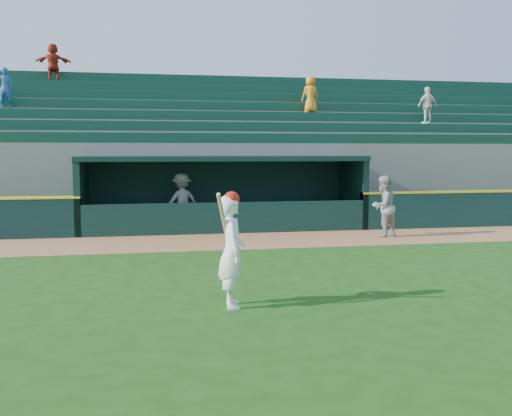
{
  "coord_description": "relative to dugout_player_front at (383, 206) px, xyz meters",
  "views": [
    {
      "loc": [
        -2.42,
        -11.39,
        2.62
      ],
      "look_at": [
        0.0,
        1.6,
        1.3
      ],
      "focal_mm": 40.0,
      "sensor_mm": 36.0,
      "label": 1
    }
  ],
  "objects": [
    {
      "name": "batter_at_plate",
      "position": [
        -5.68,
        -7.0,
        0.04
      ],
      "size": [
        0.54,
        0.81,
        1.97
      ],
      "color": "white",
      "rests_on": "ground"
    },
    {
      "name": "dugout_player_inside",
      "position": [
        -5.98,
        2.86,
        0.0
      ],
      "size": [
        1.38,
        1.07,
        1.89
      ],
      "primitive_type": "imported",
      "rotation": [
        0.0,
        0.0,
        3.49
      ],
      "color": "#A5A5A0",
      "rests_on": "ground"
    },
    {
      "name": "warning_track",
      "position": [
        -4.59,
        -0.06,
        -0.93
      ],
      "size": [
        40.0,
        3.0,
        0.01
      ],
      "primitive_type": "cube",
      "color": "#98653D",
      "rests_on": "ground"
    },
    {
      "name": "stands",
      "position": [
        -4.62,
        7.61,
        1.45
      ],
      "size": [
        34.5,
        6.26,
        7.4
      ],
      "color": "slate",
      "rests_on": "ground"
    },
    {
      "name": "dugout",
      "position": [
        -4.59,
        3.04,
        0.42
      ],
      "size": [
        9.4,
        2.8,
        2.46
      ],
      "color": "#60605C",
      "rests_on": "ground"
    },
    {
      "name": "dugout_player_front",
      "position": [
        0.0,
        0.0,
        0.0
      ],
      "size": [
        1.14,
        1.06,
        1.88
      ],
      "primitive_type": "imported",
      "rotation": [
        0.0,
        0.0,
        3.64
      ],
      "color": "#979792",
      "rests_on": "ground"
    },
    {
      "name": "ground",
      "position": [
        -4.59,
        -4.96,
        -0.94
      ],
      "size": [
        120.0,
        120.0,
        0.0
      ],
      "primitive_type": "plane",
      "color": "#194310",
      "rests_on": "ground"
    }
  ]
}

